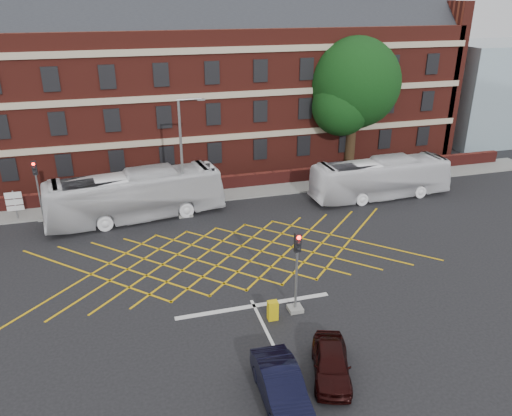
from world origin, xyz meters
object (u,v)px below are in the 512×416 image
object	(u,v)px
direction_signs	(14,202)
car_navy	(281,387)
bus_right	(381,178)
street_lamp	(184,178)
deciduous_tree	(354,89)
car_maroon	(331,363)
traffic_light_near	(296,280)
utility_cabinet	(273,310)
bus_left	(135,196)
traffic_light_far	(40,196)

from	to	relation	value
direction_signs	car_navy	bearing A→B (deg)	-59.57
bus_right	street_lamp	world-z (taller)	street_lamp
car_navy	deciduous_tree	distance (m)	30.54
car_navy	street_lamp	world-z (taller)	street_lamp
car_maroon	car_navy	bearing A→B (deg)	-141.90
car_navy	traffic_light_near	size ratio (longest dim) A/B	1.00
bus_right	utility_cabinet	size ratio (longest dim) A/B	11.03
bus_left	car_navy	xyz separation A→B (m)	(4.26, -19.15, -0.99)
traffic_light_far	street_lamp	world-z (taller)	street_lamp
bus_right	car_maroon	xyz separation A→B (m)	(-11.64, -17.25, -0.90)
bus_right	traffic_light_far	xyz separation A→B (m)	(-24.67, 2.57, 0.23)
bus_right	car_maroon	size ratio (longest dim) A/B	2.97
deciduous_tree	street_lamp	xyz separation A→B (m)	(-16.02, -7.08, -4.15)
street_lamp	direction_signs	distance (m)	11.72
direction_signs	traffic_light_near	bearing A→B (deg)	-45.93
bus_left	street_lamp	world-z (taller)	street_lamp
bus_left	bus_right	world-z (taller)	bus_left
bus_right	utility_cabinet	xyz separation A→B (m)	(-12.77, -12.91, -1.03)
traffic_light_far	street_lamp	xyz separation A→B (m)	(9.71, -1.95, 1.02)
bus_left	utility_cabinet	xyz separation A→B (m)	(5.55, -13.97, -1.20)
traffic_light_far	utility_cabinet	size ratio (longest dim) A/B	4.28
bus_left	traffic_light_far	distance (m)	6.52
car_maroon	utility_cabinet	xyz separation A→B (m)	(-1.13, 4.34, -0.13)
car_navy	car_maroon	size ratio (longest dim) A/B	1.16
deciduous_tree	traffic_light_near	size ratio (longest dim) A/B	2.67
deciduous_tree	traffic_light_far	bearing A→B (deg)	-168.71
bus_right	car_navy	bearing A→B (deg)	140.36
car_maroon	bus_right	bearing A→B (deg)	75.20
traffic_light_near	bus_right	bearing A→B (deg)	47.53
car_maroon	traffic_light_far	xyz separation A→B (m)	(-13.03, 19.82, 1.13)
deciduous_tree	street_lamp	bearing A→B (deg)	-156.15
deciduous_tree	traffic_light_far	distance (m)	26.74
car_maroon	traffic_light_far	size ratio (longest dim) A/B	0.87
bus_left	traffic_light_near	xyz separation A→B (m)	(6.85, -13.59, 0.07)
bus_right	direction_signs	bearing A→B (deg)	82.03
bus_left	deciduous_tree	size ratio (longest dim) A/B	1.07
bus_left	utility_cabinet	size ratio (longest dim) A/B	12.22
bus_left	street_lamp	xyz separation A→B (m)	(3.36, -0.45, 1.09)
car_navy	car_maroon	world-z (taller)	car_navy
street_lamp	direction_signs	xyz separation A→B (m)	(-11.41, 2.25, -1.41)
bus_left	bus_right	size ratio (longest dim) A/B	1.11
traffic_light_far	car_navy	bearing A→B (deg)	-62.82
bus_right	deciduous_tree	size ratio (longest dim) A/B	0.96
traffic_light_near	traffic_light_far	size ratio (longest dim) A/B	1.00
bus_left	car_navy	size ratio (longest dim) A/B	2.84
traffic_light_far	utility_cabinet	xyz separation A→B (m)	(11.90, -15.47, -1.27)
traffic_light_far	direction_signs	bearing A→B (deg)	169.98
bus_left	direction_signs	xyz separation A→B (m)	(-8.05, 1.80, -0.32)
deciduous_tree	traffic_light_far	size ratio (longest dim) A/B	2.67
traffic_light_near	direction_signs	bearing A→B (deg)	134.07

